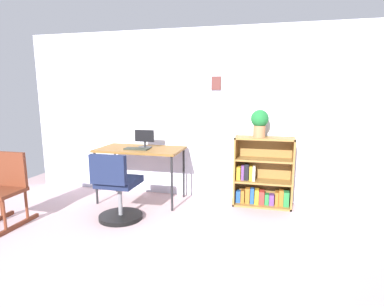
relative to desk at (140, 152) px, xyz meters
name	(u,v)px	position (x,y,z in m)	size (l,w,h in m)	color
ground_plane	(142,274)	(0.72, -1.72, -0.69)	(6.24, 6.24, 0.00)	#AF9397
wall_back	(199,115)	(0.72, 0.43, 0.48)	(5.20, 0.12, 2.35)	silver
desk	(140,152)	(0.00, 0.00, 0.00)	(1.15, 0.64, 0.75)	brown
monitor	(145,139)	(0.05, 0.05, 0.17)	(0.27, 0.19, 0.25)	#262628
keyboard	(137,149)	(-0.01, -0.10, 0.06)	(0.33, 0.14, 0.02)	#292D24
office_chair	(117,192)	(0.01, -0.74, -0.33)	(0.52, 0.55, 0.83)	black
rocking_chair	(5,188)	(-1.19, -1.12, -0.27)	(0.42, 0.64, 0.83)	#5E2918
bookshelf_low	(262,176)	(1.64, 0.24, -0.29)	(0.76, 0.30, 0.92)	olive
potted_plant_on_shelf	(260,122)	(1.58, 0.18, 0.43)	(0.22, 0.22, 0.36)	#9E6642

